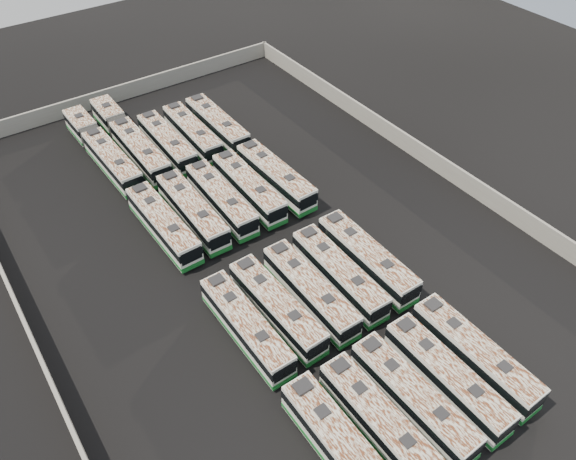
% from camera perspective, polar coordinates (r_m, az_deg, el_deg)
% --- Properties ---
extents(ground, '(140.00, 140.00, 0.00)m').
position_cam_1_polar(ground, '(53.99, -1.06, -2.52)').
color(ground, black).
rests_on(ground, ground).
extents(perimeter_wall, '(45.20, 73.20, 2.20)m').
position_cam_1_polar(perimeter_wall, '(53.22, -1.07, -1.68)').
color(perimeter_wall, gray).
rests_on(perimeter_wall, ground).
extents(bus_front_far_left, '(2.52, 11.65, 3.28)m').
position_cam_1_polar(bus_front_far_left, '(40.87, 5.73, -21.39)').
color(bus_front_far_left, silver).
rests_on(bus_front_far_left, ground).
extents(bus_front_left, '(2.40, 11.14, 3.14)m').
position_cam_1_polar(bus_front_left, '(42.18, 9.39, -18.79)').
color(bus_front_left, silver).
rests_on(bus_front_left, ground).
extents(bus_front_center, '(2.60, 11.16, 3.13)m').
position_cam_1_polar(bus_front_center, '(43.60, 12.56, -16.35)').
color(bus_front_center, silver).
rests_on(bus_front_center, ground).
extents(bus_front_right, '(2.38, 11.18, 3.15)m').
position_cam_1_polar(bus_front_right, '(45.17, 15.83, -14.18)').
color(bus_front_right, silver).
rests_on(bus_front_right, ground).
extents(bus_front_far_right, '(2.49, 11.34, 3.19)m').
position_cam_1_polar(bus_front_far_right, '(46.95, 18.42, -11.92)').
color(bus_front_far_right, silver).
rests_on(bus_front_far_right, ground).
extents(bus_midfront_far_left, '(2.36, 11.11, 3.13)m').
position_cam_1_polar(bus_midfront_far_left, '(46.43, -4.25, -9.72)').
color(bus_midfront_far_left, silver).
rests_on(bus_midfront_far_left, ground).
extents(bus_midfront_left, '(2.65, 11.20, 3.14)m').
position_cam_1_polar(bus_midfront_left, '(47.55, -1.13, -7.85)').
color(bus_midfront_left, silver).
rests_on(bus_midfront_left, ground).
extents(bus_midfront_center, '(2.47, 11.26, 3.17)m').
position_cam_1_polar(bus_midfront_center, '(48.71, 2.27, -6.22)').
color(bus_midfront_center, silver).
rests_on(bus_midfront_center, ground).
extents(bus_midfront_right, '(2.63, 11.34, 3.18)m').
position_cam_1_polar(bus_midfront_right, '(50.22, 5.21, -4.46)').
color(bus_midfront_right, silver).
rests_on(bus_midfront_right, ground).
extents(bus_midfront_far_right, '(2.51, 11.57, 3.26)m').
position_cam_1_polar(bus_midfront_far_right, '(51.81, 8.00, -2.86)').
color(bus_midfront_far_right, silver).
rests_on(bus_midfront_far_right, ground).
extents(bus_midback_far_left, '(2.64, 11.53, 3.24)m').
position_cam_1_polar(bus_midback_far_left, '(55.98, -12.54, 0.55)').
color(bus_midback_far_left, silver).
rests_on(bus_midback_far_left, ground).
extents(bus_midback_left, '(2.60, 11.53, 3.24)m').
position_cam_1_polar(bus_midback_left, '(56.97, -9.67, 1.92)').
color(bus_midback_left, silver).
rests_on(bus_midback_left, ground).
extents(bus_midback_center, '(2.68, 11.35, 3.18)m').
position_cam_1_polar(bus_midback_center, '(58.03, -6.79, 3.13)').
color(bus_midback_center, silver).
rests_on(bus_midback_center, ground).
extents(bus_midback_right, '(2.63, 11.41, 3.20)m').
position_cam_1_polar(bus_midback_right, '(59.24, -4.02, 4.32)').
color(bus_midback_right, silver).
rests_on(bus_midback_right, ground).
extents(bus_midback_far_right, '(2.74, 11.65, 3.26)m').
position_cam_1_polar(bus_midback_far_right, '(60.59, -1.26, 5.46)').
color(bus_midback_far_right, silver).
rests_on(bus_midback_far_right, ground).
extents(bus_back_far_left, '(2.81, 17.51, 3.16)m').
position_cam_1_polar(bus_back_far_left, '(68.26, -18.38, 7.81)').
color(bus_back_far_left, silver).
rests_on(bus_back_far_left, ground).
extents(bus_back_left, '(2.53, 18.07, 3.27)m').
position_cam_1_polar(bus_back_left, '(69.03, -15.80, 8.90)').
color(bus_back_left, silver).
rests_on(bus_back_left, ground).
extents(bus_back_center, '(2.53, 11.25, 3.16)m').
position_cam_1_polar(bus_back_center, '(67.40, -12.17, 8.66)').
color(bus_back_center, silver).
rests_on(bus_back_center, ground).
extents(bus_back_right, '(2.63, 11.26, 3.16)m').
position_cam_1_polar(bus_back_right, '(68.59, -9.67, 9.69)').
color(bus_back_right, silver).
rests_on(bus_back_right, ground).
extents(bus_back_far_right, '(2.48, 11.54, 3.25)m').
position_cam_1_polar(bus_back_far_right, '(69.62, -7.19, 10.56)').
color(bus_back_far_right, silver).
rests_on(bus_back_far_right, ground).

